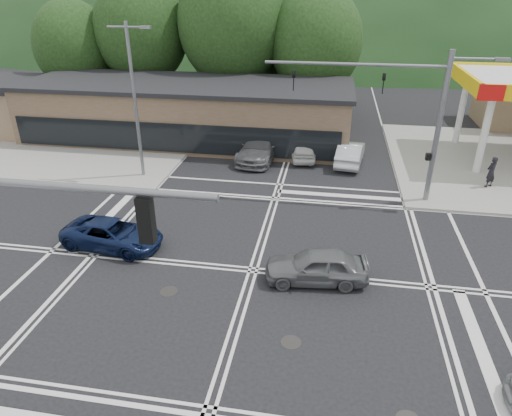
% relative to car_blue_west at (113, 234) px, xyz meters
% --- Properties ---
extents(ground, '(120.00, 120.00, 0.00)m').
position_rel_car_blue_west_xyz_m(ground, '(6.60, -0.85, -0.63)').
color(ground, black).
rests_on(ground, ground).
extents(sidewalk_nw, '(16.00, 16.00, 0.15)m').
position_rel_car_blue_west_xyz_m(sidewalk_nw, '(-8.40, 14.15, -0.56)').
color(sidewalk_nw, gray).
rests_on(sidewalk_nw, ground).
extents(commercial_row, '(24.00, 8.00, 4.00)m').
position_rel_car_blue_west_xyz_m(commercial_row, '(-1.40, 16.15, 1.37)').
color(commercial_row, brown).
rests_on(commercial_row, ground).
extents(hill_north, '(252.00, 126.00, 140.00)m').
position_rel_car_blue_west_xyz_m(hill_north, '(6.60, 89.15, -0.63)').
color(hill_north, '#193417').
rests_on(hill_north, ground).
extents(tree_n_a, '(8.00, 8.00, 11.75)m').
position_rel_car_blue_west_xyz_m(tree_n_a, '(-7.40, 23.15, 6.51)').
color(tree_n_a, '#382619').
rests_on(tree_n_a, ground).
extents(tree_n_b, '(9.00, 9.00, 12.98)m').
position_rel_car_blue_west_xyz_m(tree_n_b, '(0.60, 23.15, 7.16)').
color(tree_n_b, '#382619').
rests_on(tree_n_b, ground).
extents(tree_n_c, '(7.60, 7.60, 10.87)m').
position_rel_car_blue_west_xyz_m(tree_n_c, '(7.60, 23.15, 5.86)').
color(tree_n_c, '#382619').
rests_on(tree_n_c, ground).
extents(tree_n_d, '(6.80, 6.80, 9.76)m').
position_rel_car_blue_west_xyz_m(tree_n_d, '(-13.40, 22.15, 5.21)').
color(tree_n_d, '#382619').
rests_on(tree_n_d, ground).
extents(tree_n_e, '(8.40, 8.40, 11.98)m').
position_rel_car_blue_west_xyz_m(tree_n_e, '(4.60, 27.15, 6.51)').
color(tree_n_e, '#382619').
rests_on(tree_n_e, ground).
extents(streetlight_nw, '(2.50, 0.25, 9.00)m').
position_rel_car_blue_west_xyz_m(streetlight_nw, '(-1.84, 8.15, 4.42)').
color(streetlight_nw, slate).
rests_on(streetlight_nw, ground).
extents(signal_mast_ne, '(11.65, 0.30, 8.00)m').
position_rel_car_blue_west_xyz_m(signal_mast_ne, '(13.55, 7.35, 4.44)').
color(signal_mast_ne, slate).
rests_on(signal_mast_ne, ground).
extents(car_blue_west, '(4.78, 2.63, 1.27)m').
position_rel_car_blue_west_xyz_m(car_blue_west, '(0.00, 0.00, 0.00)').
color(car_blue_west, '#0C1738').
rests_on(car_blue_west, ground).
extents(car_grey_center, '(4.26, 2.11, 1.40)m').
position_rel_car_blue_west_xyz_m(car_grey_center, '(9.22, -1.15, 0.06)').
color(car_grey_center, slate).
rests_on(car_grey_center, ground).
extents(car_queue_a, '(2.12, 4.64, 1.48)m').
position_rel_car_blue_west_xyz_m(car_queue_a, '(10.75, 12.65, 0.10)').
color(car_queue_a, silver).
rests_on(car_queue_a, ground).
extents(car_queue_b, '(2.06, 4.16, 1.36)m').
position_rel_car_blue_west_xyz_m(car_queue_b, '(7.60, 13.15, 0.05)').
color(car_queue_b, silver).
rests_on(car_queue_b, ground).
extents(car_northbound, '(2.94, 5.91, 1.65)m').
position_rel_car_blue_west_xyz_m(car_northbound, '(4.74, 12.60, 0.19)').
color(car_northbound, slate).
rests_on(car_northbound, ground).
extents(pedestrian, '(0.79, 0.74, 1.82)m').
position_rel_car_blue_west_xyz_m(pedestrian, '(18.66, 9.75, 0.43)').
color(pedestrian, black).
rests_on(pedestrian, sidewalk_ne).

